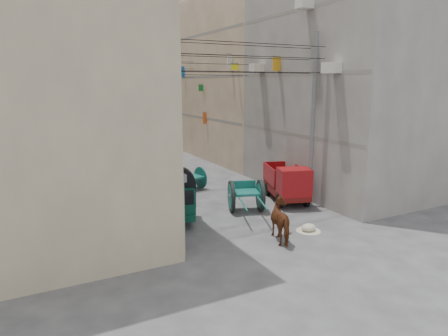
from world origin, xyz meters
TOP-DOWN VIEW (x-y plane):
  - ground at (0.00, 0.00)m, footprint 140.00×140.00m
  - building_row_left at (-8.00, 34.13)m, footprint 8.00×62.00m
  - building_row_right at (8.00, 34.13)m, footprint 8.00×62.00m
  - end_cap_building at (0.00, 66.00)m, footprint 22.00×10.00m
  - shutters_left at (-3.92, 10.38)m, footprint 0.18×14.40m
  - signboards at (-0.01, 21.66)m, footprint 8.22×40.52m
  - ac_units at (3.65, 7.67)m, footprint 0.70×6.55m
  - utility_poles at (0.00, 17.00)m, footprint 7.40×22.20m
  - overhead_cables at (0.00, 14.40)m, footprint 7.40×22.52m
  - auto_rickshaw at (-2.86, 6.56)m, footprint 2.02×2.70m
  - tonga_cart at (0.46, 6.64)m, footprint 2.21×3.41m
  - mini_truck at (2.95, 6.79)m, footprint 2.49×3.66m
  - second_cart at (-0.31, 11.29)m, footprint 1.56×1.43m
  - feed_sack at (1.37, 3.31)m, footprint 0.60×0.48m
  - horse at (-0.07, 3.00)m, footprint 1.25×1.96m
  - distant_car_white at (-1.55, 23.79)m, footprint 1.49×3.25m
  - distant_car_grey at (1.95, 27.78)m, footprint 1.80×4.06m
  - distant_car_green at (-1.57, 36.95)m, footprint 2.63×4.41m

SIDE VIEW (x-z plane):
  - ground at x=0.00m, z-range 0.00..0.00m
  - feed_sack at x=1.37m, z-range 0.00..0.30m
  - distant_car_white at x=-1.55m, z-range 0.00..1.08m
  - distant_car_green at x=-1.57m, z-range 0.00..1.20m
  - second_cart at x=-0.31m, z-range 0.04..1.24m
  - distant_car_grey at x=1.95m, z-range 0.00..1.29m
  - tonga_cart at x=0.46m, z-range 0.03..1.47m
  - horse at x=-0.07m, z-range 0.00..1.53m
  - mini_truck at x=2.95m, z-range -0.04..1.85m
  - auto_rickshaw at x=-2.86m, z-range 0.16..2.00m
  - shutters_left at x=-3.92m, z-range 0.06..2.93m
  - signboards at x=-0.01m, z-range 0.59..6.27m
  - utility_poles at x=0.00m, z-range 0.00..8.00m
  - building_row_left at x=-8.00m, z-range -0.54..13.46m
  - building_row_right at x=8.00m, z-range -0.54..13.46m
  - end_cap_building at x=0.00m, z-range 0.00..13.00m
  - overhead_cables at x=0.00m, z-range 6.20..7.33m
  - ac_units at x=3.65m, z-range 5.76..9.11m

